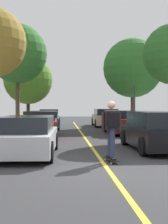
# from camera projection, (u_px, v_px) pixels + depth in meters

# --- Properties ---
(ground) EXTENTS (80.00, 80.00, 0.00)m
(ground) POSITION_uv_depth(u_px,v_px,m) (108.00, 169.00, 7.94)
(ground) COLOR #353538
(center_line) EXTENTS (0.12, 39.20, 0.01)m
(center_line) POSITION_uv_depth(u_px,v_px,m) (92.00, 148.00, 11.93)
(center_line) COLOR gold
(center_line) RESTS_ON ground
(parked_car_left_nearest) EXTENTS (1.99, 4.18, 1.31)m
(parked_car_left_nearest) POSITION_uv_depth(u_px,v_px,m) (27.00, 136.00, 10.11)
(parked_car_left_nearest) COLOR #B7B7BC
(parked_car_left_nearest) RESTS_ON ground
(parked_car_left_near) EXTENTS (1.92, 4.08, 1.38)m
(parked_car_left_near) POSITION_uv_depth(u_px,v_px,m) (40.00, 124.00, 16.11)
(parked_car_left_near) COLOR maroon
(parked_car_left_near) RESTS_ON ground
(parked_car_left_far) EXTENTS (1.98, 4.41, 1.27)m
(parked_car_left_far) POSITION_uv_depth(u_px,v_px,m) (46.00, 120.00, 22.24)
(parked_car_left_far) COLOR #196066
(parked_car_left_far) RESTS_ON ground
(parked_car_left_farthest) EXTENTS (1.92, 4.36, 1.35)m
(parked_car_left_farthest) POSITION_uv_depth(u_px,v_px,m) (49.00, 117.00, 27.89)
(parked_car_left_farthest) COLOR #B7B7BC
(parked_car_left_farthest) RESTS_ON ground
(parked_car_right_nearest) EXTENTS (2.00, 4.30, 1.44)m
(parked_car_right_nearest) POSITION_uv_depth(u_px,v_px,m) (156.00, 131.00, 11.42)
(parked_car_right_nearest) COLOR black
(parked_car_right_nearest) RESTS_ON ground
(parked_car_right_near) EXTENTS (1.83, 4.59, 1.38)m
(parked_car_right_near) POSITION_uv_depth(u_px,v_px,m) (121.00, 122.00, 18.29)
(parked_car_right_near) COLOR maroon
(parked_car_right_near) RESTS_ON ground
(parked_car_right_far) EXTENTS (2.03, 4.68, 1.42)m
(parked_car_right_far) POSITION_uv_depth(u_px,v_px,m) (105.00, 118.00, 24.76)
(parked_car_right_far) COLOR #BCAD89
(parked_car_right_far) RESTS_ON ground
(street_tree_left_near) EXTENTS (4.20, 4.20, 7.31)m
(street_tree_left_near) POSITION_uv_depth(u_px,v_px,m) (17.00, 54.00, 21.56)
(street_tree_left_near) COLOR #4C3823
(street_tree_left_near) RESTS_ON sidewalk_left
(street_tree_left_far) EXTENTS (4.53, 4.53, 6.20)m
(street_tree_left_far) POSITION_uv_depth(u_px,v_px,m) (28.00, 80.00, 28.34)
(street_tree_left_far) COLOR #3D2D1E
(street_tree_left_far) RESTS_ON sidewalk_left
(street_tree_right_near) EXTENTS (4.61, 4.61, 6.78)m
(street_tree_right_near) POSITION_uv_depth(u_px,v_px,m) (133.00, 68.00, 23.80)
(street_tree_right_near) COLOR #4C3823
(street_tree_right_near) RESTS_ON sidewalk_right
(streetlamp) EXTENTS (0.36, 0.24, 5.82)m
(streetlamp) POSITION_uv_depth(u_px,v_px,m) (135.00, 81.00, 22.16)
(streetlamp) COLOR #38383D
(streetlamp) RESTS_ON sidewalk_right
(skateboard) EXTENTS (0.32, 0.86, 0.10)m
(skateboard) POSITION_uv_depth(u_px,v_px,m) (111.00, 159.00, 8.91)
(skateboard) COLOR black
(skateboard) RESTS_ON ground
(skateboarder) EXTENTS (0.59, 0.71, 1.69)m
(skateboarder) POSITION_uv_depth(u_px,v_px,m) (112.00, 126.00, 8.86)
(skateboarder) COLOR black
(skateboarder) RESTS_ON skateboard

